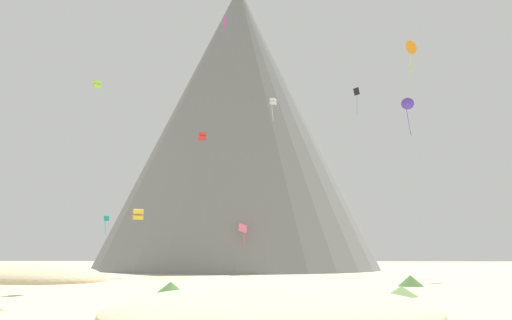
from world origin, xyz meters
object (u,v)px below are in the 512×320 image
Objects in this scene: kite_rainbow_low at (243,228)px; kite_indigo_high at (408,104)px; bush_near_right at (411,281)px; rock_massif at (234,133)px; kite_orange_high at (410,48)px; kite_red_mid at (202,136)px; kite_teal_low at (106,221)px; bush_far_right at (305,300)px; kite_magenta_high at (225,24)px; kite_white_high at (273,102)px; kite_lime_mid at (97,84)px; bush_low_patch at (171,288)px; kite_gold_low at (138,214)px; kite_black_high at (357,94)px; bush_ridge_crest at (402,291)px.

kite_indigo_high is at bearing -91.85° from kite_rainbow_low.
bush_near_right is 66.57m from rock_massif.
kite_orange_high reaches higher than kite_rainbow_low.
kite_rainbow_low is (6.61, 0.55, -14.62)m from kite_red_mid.
kite_indigo_high is 50.56m from kite_teal_low.
kite_rainbow_low reaches higher than bush_far_right.
kite_indigo_high reaches higher than bush_near_right.
kite_white_high is at bearing -136.67° from kite_magenta_high.
kite_indigo_high is at bearing 159.87° from kite_red_mid.
kite_teal_low is (-24.91, -15.42, -23.23)m from kite_white_high.
rock_massif reaches higher than kite_magenta_high.
kite_teal_low is at bearing 67.48° from kite_lime_mid.
bush_low_patch is 14.19m from bush_far_right.
kite_gold_low is 0.38× the size of kite_black_high.
bush_low_patch is at bearing 74.49° from kite_red_mid.
bush_ridge_crest is 48.85m from kite_red_mid.
bush_far_right is at bearing -49.86° from kite_teal_low.
kite_magenta_high is 21.78m from kite_lime_mid.
kite_lime_mid is (-11.57, -49.32, -6.37)m from rock_massif.
bush_ridge_crest is at bearing 171.19° from kite_black_high.
bush_ridge_crest is 41.05m from kite_gold_low.
bush_near_right is 1.99× the size of kite_lime_mid.
kite_magenta_high is 1.09× the size of kite_rainbow_low.
kite_white_high reaches higher than bush_far_right.
kite_white_high is (-13.54, 39.15, 30.63)m from bush_near_right.
kite_white_high is at bearing 166.51° from kite_indigo_high.
rock_massif is 46.41× the size of kite_gold_low.
kite_magenta_high is at bearing -14.07° from kite_orange_high.
kite_orange_high is (8.04, 23.41, 33.88)m from bush_near_right.
kite_red_mid is (-4.17, 37.43, 21.11)m from bush_low_patch.
kite_black_high is at bearing -43.12° from rock_massif.
bush_near_right is 0.88× the size of kite_teal_low.
kite_black_high is at bearing 172.33° from kite_red_mid.
kite_white_high is 1.17× the size of kite_magenta_high.
kite_white_high is 3.53× the size of kite_lime_mid.
kite_indigo_high is (28.40, 10.96, -9.10)m from kite_magenta_high.
bush_ridge_crest is 50.31m from kite_orange_high.
bush_far_right is (-7.29, -9.20, 0.17)m from bush_ridge_crest.
kite_gold_low is at bearing -103.34° from rock_massif.
kite_teal_low reaches higher than bush_ridge_crest.
kite_gold_low is at bearing 111.74° from bush_low_patch.
kite_rainbow_low is (20.30, 3.69, -0.97)m from kite_teal_low.
kite_teal_low is 20.65m from kite_rainbow_low.
kite_gold_low is at bearing 151.51° from bush_near_right.
bush_low_patch is 0.87× the size of kite_teal_low.
kite_red_mid is (9.36, 20.61, -1.47)m from kite_lime_mid.
kite_orange_high is at bearing -79.09° from kite_indigo_high.
kite_white_high is at bearing 65.82° from kite_black_high.
kite_indigo_high is (30.83, -27.71, -2.64)m from rock_massif.
kite_black_high is at bearing -176.02° from kite_gold_low.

